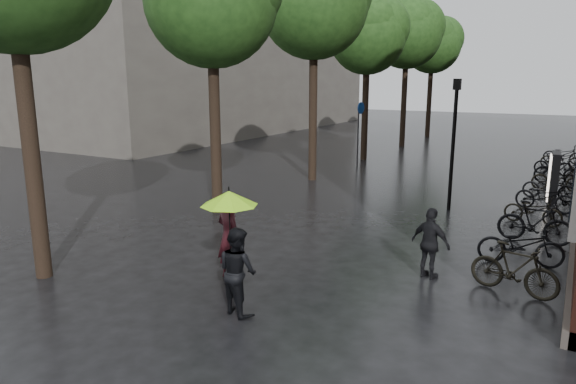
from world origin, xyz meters
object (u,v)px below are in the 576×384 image
Objects in this scene: pedestrian_walking at (430,243)px; parked_bicycles at (549,187)px; person_black at (238,271)px; ad_lightbox at (553,179)px; lamp_post at (454,132)px; person_burgundy at (229,236)px.

pedestrian_walking is 9.03m from parked_bicycles.
person_black is 12.81m from parked_bicycles.
lamp_post is at bearing -145.43° from ad_lightbox.
pedestrian_walking is at bearing -81.20° from lamp_post.
person_burgundy is 1.21× the size of pedestrian_walking.
pedestrian_walking is 0.85× the size of ad_lightbox.
person_black is at bearing -114.74° from ad_lightbox.
lamp_post reaches higher than ad_lightbox.
lamp_post is at bearing -62.97° from pedestrian_walking.
person_black is at bearing -108.95° from parked_bicycles.
parked_bicycles is at bearing -97.79° from person_burgundy.
ad_lightbox is (1.81, 8.03, 0.13)m from pedestrian_walking.
pedestrian_walking is 0.37× the size of lamp_post.
person_black is at bearing 149.06° from person_burgundy.
person_black is at bearing -99.71° from lamp_post.
person_black is 0.39× the size of lamp_post.
pedestrian_walking is at bearing -108.10° from person_black.
parked_bicycles is (4.16, 12.11, -0.31)m from person_black.
person_burgundy reaches higher than person_black.
person_black is 12.07m from ad_lightbox.
ad_lightbox is 3.81m from lamp_post.
ad_lightbox is at bearing -100.16° from person_burgundy.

